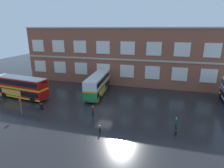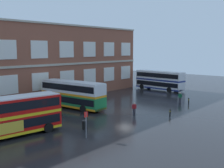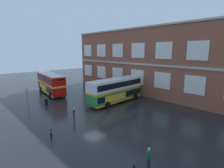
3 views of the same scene
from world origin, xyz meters
name	(u,v)px [view 3 (image 3 of 3)]	position (x,y,z in m)	size (l,w,h in m)	color
ground_plane	(106,115)	(0.00, 2.00, 0.00)	(120.00, 120.00, 0.00)	black
brick_terminal_building	(162,62)	(-1.71, 17.98, 6.44)	(44.97, 8.19, 13.17)	brown
double_decker_near	(51,83)	(-17.11, 1.66, 2.15)	(11.24, 3.94, 4.07)	red
double_decker_middle	(116,90)	(-3.57, 7.27, 2.15)	(3.43, 11.15, 4.07)	#197038
waiting_passenger	(74,114)	(-1.06, -2.35, 0.93)	(0.58, 0.45, 1.70)	black
second_passenger	(149,157)	(10.91, -3.00, 0.93)	(0.31, 0.64, 1.70)	black
bus_stand_flag	(27,95)	(-12.12, -4.49, 1.64)	(0.44, 0.10, 2.70)	slate
station_litter_bin	(46,102)	(-10.16, -2.23, 0.52)	(0.60, 0.60, 1.03)	black
safety_bollard_east	(51,133)	(1.40, -6.41, 0.49)	(0.19, 0.19, 0.95)	black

